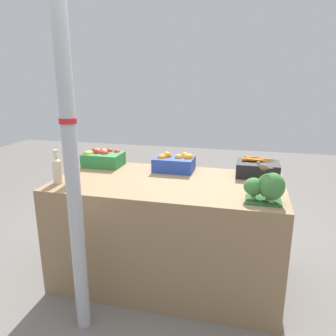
% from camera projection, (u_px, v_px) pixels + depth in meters
% --- Properties ---
extents(ground_plane, '(10.00, 10.00, 0.00)m').
position_uv_depth(ground_plane, '(168.00, 277.00, 2.69)').
color(ground_plane, slate).
extents(market_table, '(1.70, 0.88, 0.83)m').
position_uv_depth(market_table, '(168.00, 231.00, 2.57)').
color(market_table, '#937551').
rests_on(market_table, ground_plane).
extents(support_pole, '(0.10, 0.10, 2.60)m').
position_uv_depth(support_pole, '(69.00, 130.00, 1.83)').
color(support_pole, '#B7BABF').
rests_on(support_pole, ground_plane).
extents(apple_crate, '(0.32, 0.24, 0.15)m').
position_uv_depth(apple_crate, '(102.00, 157.00, 2.86)').
color(apple_crate, '#2D8442').
rests_on(apple_crate, market_table).
extents(orange_crate, '(0.32, 0.24, 0.16)m').
position_uv_depth(orange_crate, '(174.00, 162.00, 2.71)').
color(orange_crate, '#2847B7').
rests_on(orange_crate, market_table).
extents(carrot_crate, '(0.32, 0.24, 0.15)m').
position_uv_depth(carrot_crate, '(258.00, 168.00, 2.56)').
color(carrot_crate, black).
rests_on(carrot_crate, market_table).
extents(broccoli_pile, '(0.25, 0.20, 0.20)m').
position_uv_depth(broccoli_pile, '(267.00, 187.00, 2.02)').
color(broccoli_pile, '#2D602D').
rests_on(broccoli_pile, market_table).
extents(juice_bottle_cloudy, '(0.06, 0.06, 0.25)m').
position_uv_depth(juice_bottle_cloudy, '(57.00, 169.00, 2.38)').
color(juice_bottle_cloudy, beige).
rests_on(juice_bottle_cloudy, market_table).
extents(juice_bottle_amber, '(0.08, 0.08, 0.27)m').
position_uv_depth(juice_bottle_amber, '(71.00, 169.00, 2.35)').
color(juice_bottle_amber, gold).
rests_on(juice_bottle_amber, market_table).
extents(sparrow_bird, '(0.10, 0.11, 0.05)m').
position_uv_depth(sparrow_bird, '(263.00, 166.00, 2.01)').
color(sparrow_bird, '#4C3D2D').
rests_on(sparrow_bird, broccoli_pile).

